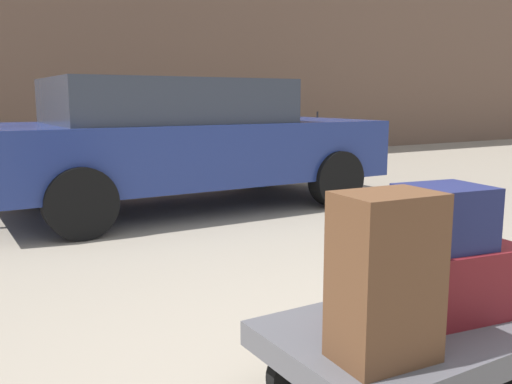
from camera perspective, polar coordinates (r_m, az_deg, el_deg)
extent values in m
cube|color=#4C4C51|center=(2.34, 15.80, -13.97)|extent=(1.15, 0.74, 0.10)
cylinder|color=black|center=(2.83, 17.43, -13.58)|extent=(0.24, 0.06, 0.24)
cylinder|color=black|center=(2.35, 4.00, -18.11)|extent=(0.24, 0.06, 0.24)
cube|color=maroon|center=(2.38, 18.43, -8.72)|extent=(0.70, 0.42, 0.28)
cube|color=#51331E|center=(1.90, 13.16, -8.56)|extent=(0.35, 0.26, 0.57)
cube|color=#191E47|center=(2.32, 18.78, -2.43)|extent=(0.36, 0.33, 0.25)
cube|color=navy|center=(6.25, -6.90, 4.24)|extent=(4.30, 1.80, 0.64)
cube|color=#2D333D|center=(6.13, -9.16, 9.24)|extent=(2.41, 1.58, 0.46)
cylinder|color=black|center=(7.69, 0.21, 2.90)|extent=(0.64, 0.22, 0.64)
cylinder|color=black|center=(6.31, 8.24, 1.34)|extent=(0.64, 0.22, 0.64)
cylinder|color=black|center=(6.69, -21.06, 1.26)|extent=(0.64, 0.22, 0.64)
cylinder|color=black|center=(5.04, -17.63, -1.07)|extent=(0.64, 0.22, 0.64)
torus|color=black|center=(11.07, 1.81, 5.13)|extent=(0.72, 0.18, 0.72)
torus|color=black|center=(11.51, 6.60, 5.24)|extent=(0.72, 0.18, 0.72)
cylinder|color=black|center=(11.27, 4.27, 6.21)|extent=(0.99, 0.21, 0.04)
cylinder|color=black|center=(11.17, 3.34, 6.96)|extent=(0.05, 0.05, 0.30)
cylinder|color=black|center=(11.46, 6.33, 7.23)|extent=(0.05, 0.05, 0.40)
cylinder|color=#383838|center=(8.79, -4.98, 3.43)|extent=(0.26, 0.26, 0.56)
cylinder|color=#383838|center=(9.60, 3.61, 3.96)|extent=(0.26, 0.26, 0.56)
cylinder|color=#383838|center=(10.43, 9.82, 4.29)|extent=(0.26, 0.26, 0.56)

